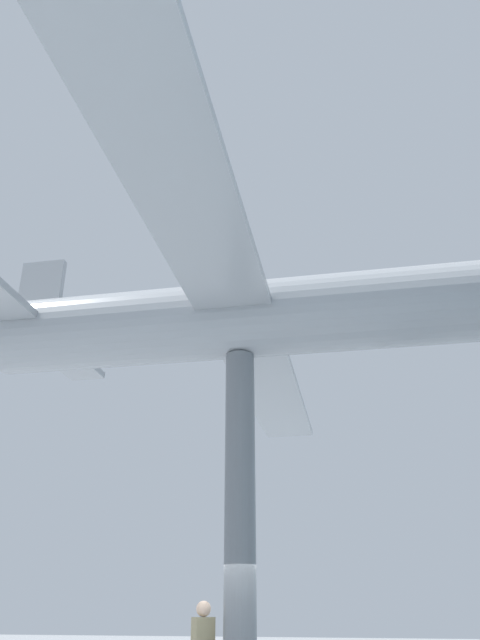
{
  "coord_description": "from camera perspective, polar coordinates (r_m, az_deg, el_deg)",
  "views": [
    {
      "loc": [
        12.26,
        3.37,
        1.67
      ],
      "look_at": [
        0.0,
        0.0,
        7.65
      ],
      "focal_mm": 35.0,
      "sensor_mm": 36.0,
      "label": 1
    }
  ],
  "objects": [
    {
      "name": "suspended_airplane",
      "position": [
        14.02,
        0.75,
        0.11
      ],
      "size": [
        20.19,
        12.96,
        2.89
      ],
      "rotation": [
        0.0,
        0.0,
        0.08
      ],
      "color": "#93999E",
      "rests_on": "support_pylon_central"
    },
    {
      "name": "support_pylon_central",
      "position": [
        12.83,
        0.0,
        -17.49
      ],
      "size": [
        0.62,
        0.62,
        6.79
      ],
      "color": "slate",
      "rests_on": "ground_plane"
    }
  ]
}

